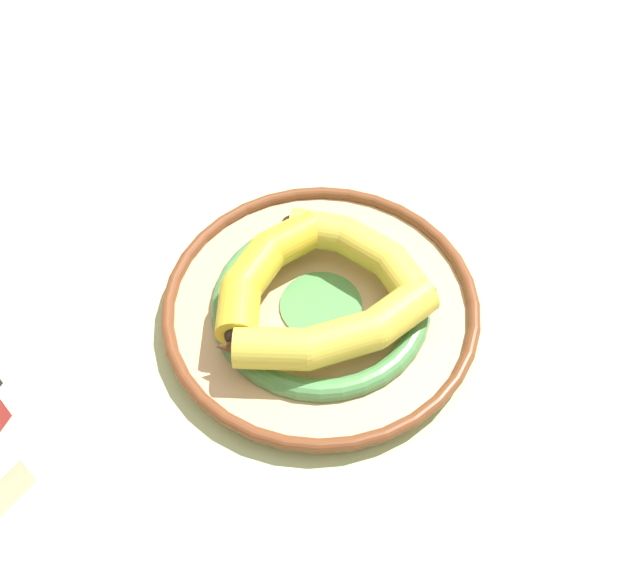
{
  "coord_description": "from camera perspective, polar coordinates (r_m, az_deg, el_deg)",
  "views": [
    {
      "loc": [
        -0.21,
        -0.34,
        0.6
      ],
      "look_at": [
        0.01,
        0.0,
        0.03
      ],
      "focal_mm": 42.0,
      "sensor_mm": 36.0,
      "label": 1
    }
  ],
  "objects": [
    {
      "name": "ground_plane",
      "position": [
        0.72,
        -0.68,
        -2.1
      ],
      "size": [
        2.8,
        2.8,
        0.0
      ],
      "primitive_type": "plane",
      "color": "#B2C693"
    },
    {
      "name": "decorative_bowl",
      "position": [
        0.71,
        0.0,
        -0.98
      ],
      "size": [
        0.3,
        0.3,
        0.03
      ],
      "color": "tan",
      "rests_on": "ground_plane"
    },
    {
      "name": "banana_a",
      "position": [
        0.7,
        -4.32,
        1.77
      ],
      "size": [
        0.16,
        0.1,
        0.04
      ],
      "rotation": [
        0.0,
        0.0,
        3.64
      ],
      "color": "gold",
      "rests_on": "decorative_bowl"
    },
    {
      "name": "banana_b",
      "position": [
        0.65,
        1.06,
        -3.23
      ],
      "size": [
        0.21,
        0.09,
        0.04
      ],
      "rotation": [
        0.0,
        0.0,
        6.03
      ],
      "color": "gold",
      "rests_on": "decorative_bowl"
    },
    {
      "name": "banana_c",
      "position": [
        0.71,
        3.49,
        3.0
      ],
      "size": [
        0.09,
        0.17,
        0.04
      ],
      "rotation": [
        0.0,
        0.0,
        8.2
      ],
      "color": "gold",
      "rests_on": "decorative_bowl"
    }
  ]
}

